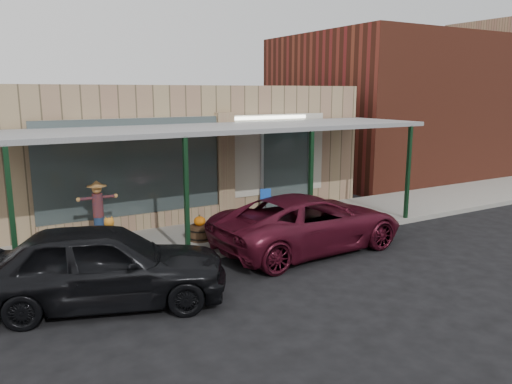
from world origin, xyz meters
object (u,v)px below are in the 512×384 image
barrel_scarecrow (99,224)px  parked_sedan (103,265)px  car_maroon (309,222)px  handicap_sign (265,207)px  barrel_pumpkin (200,231)px

barrel_scarecrow → parked_sedan: barrel_scarecrow is taller
parked_sedan → car_maroon: (5.42, 0.80, -0.08)m
parked_sedan → car_maroon: bearing=-62.4°
barrel_scarecrow → parked_sedan: size_ratio=0.34×
parked_sedan → handicap_sign: bearing=-50.7°
barrel_scarecrow → car_maroon: (4.71, -2.52, -0.01)m
barrel_pumpkin → handicap_sign: bearing=-27.4°
barrel_pumpkin → car_maroon: 2.89m
barrel_scarecrow → parked_sedan: 3.39m
handicap_sign → parked_sedan: size_ratio=0.27×
car_maroon → parked_sedan: bearing=95.6°
handicap_sign → car_maroon: bearing=-32.8°
barrel_pumpkin → parked_sedan: parked_sedan is taller
barrel_scarecrow → handicap_sign: 4.28m
barrel_scarecrow → handicap_sign: barrel_scarecrow is taller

